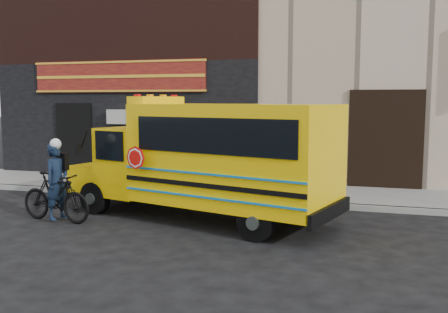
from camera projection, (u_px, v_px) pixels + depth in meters
ground at (205, 225)px, 11.32m from camera, size 120.00×120.00×0.00m
curb at (235, 200)px, 13.79m from camera, size 40.00×0.20×0.15m
sidewalk at (247, 191)px, 15.22m from camera, size 40.00×3.00×0.15m
building at (283, 20)px, 20.61m from camera, size 20.00×10.70×12.00m
school_bus at (210, 157)px, 11.64m from camera, size 7.22×3.95×2.92m
bicycle at (55, 197)px, 11.62m from camera, size 2.00×0.81×1.17m
cyclist at (57, 183)px, 11.66m from camera, size 0.54×0.72×1.79m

